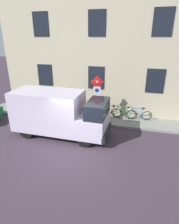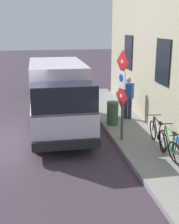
% 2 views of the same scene
% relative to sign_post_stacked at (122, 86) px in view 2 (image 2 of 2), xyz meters
% --- Properties ---
extents(ground_plane, '(80.00, 80.00, 0.00)m').
position_rel_sign_post_stacked_xyz_m(ground_plane, '(-3.60, 0.42, -1.96)').
color(ground_plane, '#3C2F3C').
extents(sidewalk_slab, '(1.75, 15.78, 0.14)m').
position_rel_sign_post_stacked_xyz_m(sidewalk_slab, '(0.67, 0.42, -1.89)').
color(sidewalk_slab, gray).
rests_on(sidewalk_slab, ground_plane).
extents(building_facade, '(0.75, 13.78, 8.33)m').
position_rel_sign_post_stacked_xyz_m(building_facade, '(1.90, 0.42, 2.21)').
color(building_facade, '#BCB293').
rests_on(building_facade, ground_plane).
extents(sign_post_stacked, '(0.20, 0.55, 2.86)m').
position_rel_sign_post_stacked_xyz_m(sign_post_stacked, '(0.00, 0.00, 0.00)').
color(sign_post_stacked, '#474C47').
rests_on(sign_post_stacked, sidewalk_slab).
extents(delivery_van, '(2.04, 5.35, 2.50)m').
position_rel_sign_post_stacked_xyz_m(delivery_van, '(-1.90, 1.73, -0.63)').
color(delivery_van, silver).
rests_on(delivery_van, ground_plane).
extents(parked_hatchback, '(1.78, 4.01, 1.38)m').
position_rel_sign_post_stacked_xyz_m(parked_hatchback, '(-1.75, 8.20, -1.23)').
color(parked_hatchback, '#125530').
rests_on(parked_hatchback, ground_plane).
extents(bicycle_green, '(0.46, 1.71, 0.89)m').
position_rel_sign_post_stacked_xyz_m(bicycle_green, '(1.00, -1.64, -1.45)').
color(bicycle_green, black).
rests_on(bicycle_green, sidewalk_slab).
extents(bicycle_black, '(0.46, 1.71, 0.89)m').
position_rel_sign_post_stacked_xyz_m(bicycle_black, '(1.00, -0.70, -1.45)').
color(bicycle_black, black).
rests_on(bicycle_black, sidewalk_slab).
extents(pedestrian, '(0.47, 0.46, 1.72)m').
position_rel_sign_post_stacked_xyz_m(pedestrian, '(0.95, 2.26, -0.89)').
color(pedestrian, '#262B47').
rests_on(pedestrian, sidewalk_slab).
extents(litter_bin, '(0.44, 0.44, 0.90)m').
position_rel_sign_post_stacked_xyz_m(litter_bin, '(0.15, 1.61, -1.37)').
color(litter_bin, '#2D5133').
rests_on(litter_bin, sidewalk_slab).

